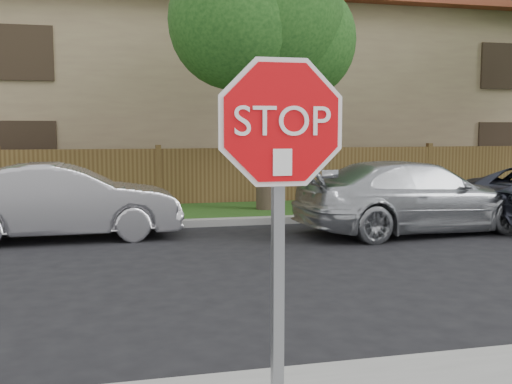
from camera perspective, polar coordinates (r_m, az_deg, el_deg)
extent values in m
plane|color=black|center=(5.31, 0.90, -17.43)|extent=(90.00, 90.00, 0.00)
cube|color=gray|center=(13.09, -8.10, -3.02)|extent=(70.00, 0.30, 0.15)
cube|color=#1E4714|center=(14.72, -8.73, -2.10)|extent=(70.00, 3.00, 0.12)
cube|color=brown|center=(16.22, -9.26, 1.27)|extent=(70.00, 0.12, 1.60)
cube|color=#977D5D|center=(21.77, -10.50, 8.23)|extent=(34.00, 8.00, 6.00)
cube|color=brown|center=(22.14, -10.67, 16.66)|extent=(35.20, 9.20, 0.50)
cylinder|color=#382B21|center=(14.89, 0.86, 5.40)|extent=(0.44, 0.44, 3.92)
sphere|color=#173F13|center=(15.15, 0.88, 16.59)|extent=(3.80, 3.80, 3.80)
sphere|color=#173F13|center=(15.59, 3.89, 14.19)|extent=(3.00, 3.00, 3.00)
sphere|color=#173F13|center=(14.54, -1.89, 15.92)|extent=(3.20, 3.20, 3.20)
cube|color=gray|center=(3.52, 2.07, -8.19)|extent=(0.06, 0.06, 2.30)
cylinder|color=white|center=(3.35, 2.44, 6.63)|extent=(1.01, 0.02, 1.01)
cylinder|color=red|center=(3.34, 2.49, 6.63)|extent=(0.93, 0.02, 0.93)
cube|color=white|center=(3.33, 2.54, 2.84)|extent=(0.11, 0.00, 0.15)
imported|color=#ACABB0|center=(12.08, -17.84, -0.87)|extent=(4.46, 1.63, 1.46)
imported|color=#B5B9BD|center=(12.68, 14.92, -0.45)|extent=(5.22, 2.49, 1.47)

